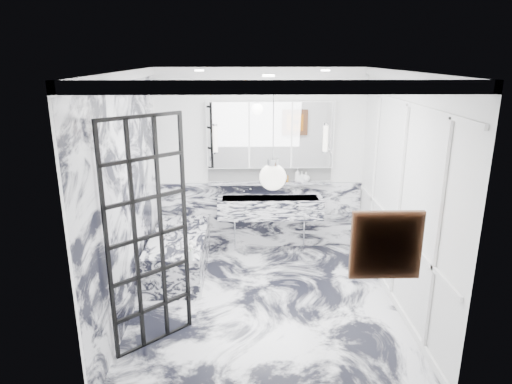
{
  "coord_description": "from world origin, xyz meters",
  "views": [
    {
      "loc": [
        -0.23,
        -5.06,
        2.97
      ],
      "look_at": [
        -0.09,
        0.5,
        1.29
      ],
      "focal_mm": 32.0,
      "sensor_mm": 36.0,
      "label": 1
    }
  ],
  "objects_px": {
    "mirror_cabinet": "(270,135)",
    "bathtub": "(179,253)",
    "crittall_door": "(148,237)",
    "trough_sink": "(270,207)"
  },
  "relations": [
    {
      "from": "trough_sink",
      "to": "bathtub",
      "type": "bearing_deg",
      "value": -153.52
    },
    {
      "from": "mirror_cabinet",
      "to": "bathtub",
      "type": "relative_size",
      "value": 1.15
    },
    {
      "from": "crittall_door",
      "to": "bathtub",
      "type": "xyz_separation_m",
      "value": [
        0.03,
        1.65,
        -0.93
      ]
    },
    {
      "from": "crittall_door",
      "to": "bathtub",
      "type": "distance_m",
      "value": 1.9
    },
    {
      "from": "mirror_cabinet",
      "to": "bathtub",
      "type": "height_order",
      "value": "mirror_cabinet"
    },
    {
      "from": "crittall_door",
      "to": "mirror_cabinet",
      "type": "relative_size",
      "value": 1.27
    },
    {
      "from": "crittall_door",
      "to": "bathtub",
      "type": "relative_size",
      "value": 1.47
    },
    {
      "from": "trough_sink",
      "to": "bathtub",
      "type": "relative_size",
      "value": 0.97
    },
    {
      "from": "bathtub",
      "to": "mirror_cabinet",
      "type": "bearing_deg",
      "value": 32.06
    },
    {
      "from": "trough_sink",
      "to": "mirror_cabinet",
      "type": "height_order",
      "value": "mirror_cabinet"
    }
  ]
}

